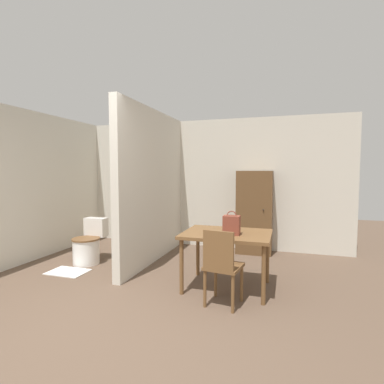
{
  "coord_description": "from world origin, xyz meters",
  "views": [
    {
      "loc": [
        1.66,
        -2.24,
        1.5
      ],
      "look_at": [
        0.36,
        1.9,
        1.2
      ],
      "focal_mm": 28.0,
      "sensor_mm": 36.0,
      "label": 1
    }
  ],
  "objects_px": {
    "toilet": "(88,245)",
    "dining_table": "(227,239)",
    "wooden_cabinet": "(254,212)",
    "handbag": "(232,225)",
    "wooden_chair": "(222,264)"
  },
  "relations": [
    {
      "from": "toilet",
      "to": "handbag",
      "type": "distance_m",
      "value": 2.55
    },
    {
      "from": "dining_table",
      "to": "toilet",
      "type": "bearing_deg",
      "value": 170.98
    },
    {
      "from": "wooden_chair",
      "to": "handbag",
      "type": "distance_m",
      "value": 0.57
    },
    {
      "from": "dining_table",
      "to": "wooden_cabinet",
      "type": "distance_m",
      "value": 1.81
    },
    {
      "from": "dining_table",
      "to": "handbag",
      "type": "xyz_separation_m",
      "value": [
        0.08,
        -0.1,
        0.2
      ]
    },
    {
      "from": "dining_table",
      "to": "toilet",
      "type": "relative_size",
      "value": 1.55
    },
    {
      "from": "toilet",
      "to": "dining_table",
      "type": "bearing_deg",
      "value": -9.02
    },
    {
      "from": "toilet",
      "to": "wooden_cabinet",
      "type": "bearing_deg",
      "value": 29.35
    },
    {
      "from": "wooden_chair",
      "to": "wooden_cabinet",
      "type": "xyz_separation_m",
      "value": [
        0.12,
        2.33,
        0.28
      ]
    },
    {
      "from": "dining_table",
      "to": "wooden_chair",
      "type": "height_order",
      "value": "wooden_chair"
    },
    {
      "from": "wooden_chair",
      "to": "wooden_cabinet",
      "type": "bearing_deg",
      "value": 95.6
    },
    {
      "from": "wooden_chair",
      "to": "toilet",
      "type": "relative_size",
      "value": 1.23
    },
    {
      "from": "handbag",
      "to": "wooden_cabinet",
      "type": "relative_size",
      "value": 0.2
    },
    {
      "from": "wooden_chair",
      "to": "handbag",
      "type": "height_order",
      "value": "handbag"
    },
    {
      "from": "wooden_chair",
      "to": "handbag",
      "type": "relative_size",
      "value": 2.95
    }
  ]
}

